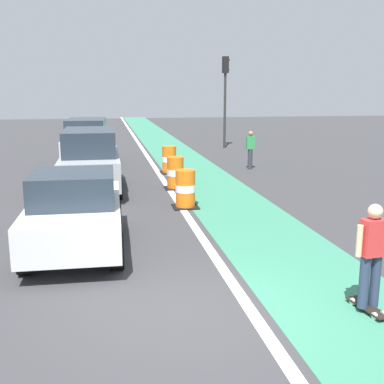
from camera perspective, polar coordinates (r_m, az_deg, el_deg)
ground_plane at (r=7.61m, az=-0.17°, el=-13.80°), size 100.00×100.00×0.00m
bike_lane_strip at (r=19.37m, az=0.52°, el=2.25°), size 2.50×80.00×0.01m
lane_divider_stripe at (r=19.15m, az=-3.89°, el=2.10°), size 0.20×80.00×0.01m
skateboarder_on_lane at (r=7.70m, az=20.55°, el=-6.98°), size 0.57×0.82×1.69m
parked_sedan_nearest at (r=10.27m, az=-13.70°, el=-2.30°), size 1.98×4.14×1.70m
parked_suv_second at (r=16.19m, az=-11.98°, el=3.72°), size 1.93×4.60×2.04m
parked_suv_third at (r=22.05m, az=-12.35°, el=5.88°), size 2.09×4.69×2.04m
traffic_barrel_front at (r=13.67m, az=-0.79°, el=0.32°), size 0.73×0.73×1.09m
traffic_barrel_mid at (r=16.30m, az=-1.99°, el=2.24°), size 0.73×0.73×1.09m
traffic_barrel_back at (r=19.38m, az=-2.72°, el=3.82°), size 0.73×0.73×1.09m
traffic_light_corner at (r=27.69m, az=3.97°, el=12.46°), size 0.41×0.32×5.10m
pedestrian_crossing at (r=20.42m, az=6.94°, el=5.11°), size 0.34×0.20×1.61m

